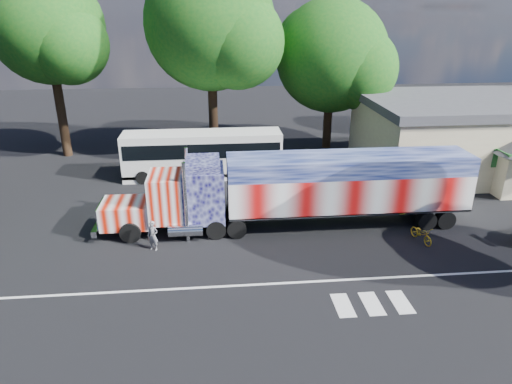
{
  "coord_description": "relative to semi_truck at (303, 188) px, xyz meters",
  "views": [
    {
      "loc": [
        -2.16,
        -19.74,
        11.21
      ],
      "look_at": [
        0.0,
        3.0,
        1.9
      ],
      "focal_mm": 32.0,
      "sensor_mm": 36.0,
      "label": 1
    }
  ],
  "objects": [
    {
      "name": "bicycle",
      "position": [
        5.77,
        -2.41,
        -1.76
      ],
      "size": [
        0.93,
        1.74,
        0.87
      ],
      "primitive_type": "imported",
      "rotation": [
        0.0,
        0.0,
        0.23
      ],
      "color": "gold",
      "rests_on": "ground"
    },
    {
      "name": "tree_n_mid",
      "position": [
        -4.47,
        12.86,
        7.79
      ],
      "size": [
        10.0,
        9.53,
        14.81
      ],
      "color": "black",
      "rests_on": "ground"
    },
    {
      "name": "semi_truck",
      "position": [
        0.0,
        0.0,
        0.0
      ],
      "size": [
        19.99,
        3.16,
        4.26
      ],
      "color": "black",
      "rests_on": "ground"
    },
    {
      "name": "tree_ne_a",
      "position": [
        5.11,
        14.76,
        5.32
      ],
      "size": [
        9.43,
        8.98,
        12.05
      ],
      "color": "black",
      "rests_on": "ground"
    },
    {
      "name": "woman",
      "position": [
        -7.8,
        -1.98,
        -1.43
      ],
      "size": [
        0.66,
        0.56,
        1.53
      ],
      "primitive_type": "imported",
      "rotation": [
        0.0,
        0.0,
        -0.42
      ],
      "color": "slate",
      "rests_on": "ground"
    },
    {
      "name": "ground",
      "position": [
        -2.48,
        -2.56,
        -2.19
      ],
      "size": [
        100.0,
        100.0,
        0.0
      ],
      "primitive_type": "plane",
      "color": "black"
    },
    {
      "name": "coach_bus",
      "position": [
        -5.46,
        8.44,
        -0.54
      ],
      "size": [
        10.96,
        2.55,
        3.19
      ],
      "color": "white",
      "rests_on": "ground"
    },
    {
      "name": "lane_markings",
      "position": [
        -0.77,
        -6.33,
        -2.19
      ],
      "size": [
        30.0,
        2.67,
        0.01
      ],
      "color": "silver",
      "rests_on": "ground"
    },
    {
      "name": "tree_nw_a",
      "position": [
        -16.36,
        14.38,
        7.54
      ],
      "size": [
        8.66,
        8.25,
        13.93
      ],
      "color": "black",
      "rests_on": "ground"
    }
  ]
}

